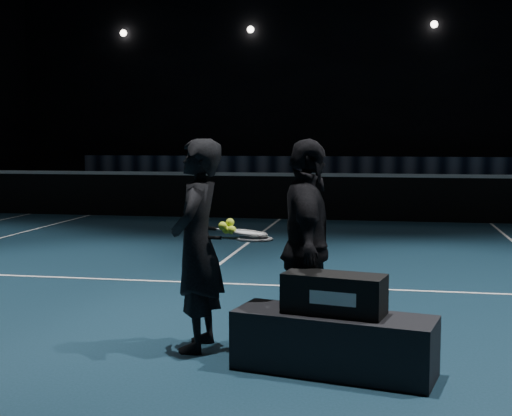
{
  "coord_description": "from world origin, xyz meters",
  "views": [
    {
      "loc": [
        2.12,
        -14.11,
        1.63
      ],
      "look_at": [
        1.16,
        -8.87,
        1.11
      ],
      "focal_mm": 50.0,
      "sensor_mm": 36.0,
      "label": 1
    }
  ],
  "objects_px": {
    "player_a": "(197,245)",
    "player_b": "(307,249)",
    "racket_lower": "(254,239)",
    "tennis_balls": "(229,228)",
    "player_bench": "(334,343)",
    "racket_upper": "(249,233)",
    "racket_bag": "(334,294)"
  },
  "relations": [
    {
      "from": "player_a",
      "to": "player_b",
      "type": "bearing_deg",
      "value": 88.47
    },
    {
      "from": "player_a",
      "to": "player_b",
      "type": "height_order",
      "value": "same"
    },
    {
      "from": "racket_lower",
      "to": "tennis_balls",
      "type": "height_order",
      "value": "tennis_balls"
    },
    {
      "from": "player_a",
      "to": "tennis_balls",
      "type": "xyz_separation_m",
      "value": [
        0.26,
        -0.0,
        0.14
      ]
    },
    {
      "from": "player_bench",
      "to": "player_b",
      "type": "height_order",
      "value": "player_b"
    },
    {
      "from": "player_bench",
      "to": "racket_upper",
      "type": "distance_m",
      "value": 1.06
    },
    {
      "from": "racket_bag",
      "to": "racket_upper",
      "type": "relative_size",
      "value": 1.03
    },
    {
      "from": "racket_upper",
      "to": "tennis_balls",
      "type": "xyz_separation_m",
      "value": [
        -0.15,
        -0.03,
        0.04
      ]
    },
    {
      "from": "player_bench",
      "to": "racket_lower",
      "type": "xyz_separation_m",
      "value": [
        -0.63,
        0.36,
        0.67
      ]
    },
    {
      "from": "racket_bag",
      "to": "racket_upper",
      "type": "height_order",
      "value": "racket_upper"
    },
    {
      "from": "racket_bag",
      "to": "racket_upper",
      "type": "distance_m",
      "value": 0.87
    },
    {
      "from": "racket_bag",
      "to": "tennis_balls",
      "type": "xyz_separation_m",
      "value": [
        -0.83,
        0.37,
        0.4
      ]
    },
    {
      "from": "racket_lower",
      "to": "player_b",
      "type": "bearing_deg",
      "value": 0.0
    },
    {
      "from": "player_b",
      "to": "racket_lower",
      "type": "xyz_separation_m",
      "value": [
        -0.4,
        0.01,
        0.06
      ]
    },
    {
      "from": "racket_upper",
      "to": "racket_lower",
      "type": "bearing_deg",
      "value": -42.66
    },
    {
      "from": "racket_bag",
      "to": "racket_lower",
      "type": "bearing_deg",
      "value": 162.7
    },
    {
      "from": "player_a",
      "to": "player_bench",
      "type": "bearing_deg",
      "value": 71.21
    },
    {
      "from": "player_bench",
      "to": "player_b",
      "type": "relative_size",
      "value": 0.86
    },
    {
      "from": "player_b",
      "to": "tennis_balls",
      "type": "relative_size",
      "value": 13.59
    },
    {
      "from": "racket_lower",
      "to": "tennis_balls",
      "type": "relative_size",
      "value": 5.67
    },
    {
      "from": "racket_bag",
      "to": "tennis_balls",
      "type": "distance_m",
      "value": 0.99
    },
    {
      "from": "player_bench",
      "to": "racket_upper",
      "type": "xyz_separation_m",
      "value": [
        -0.68,
        0.4,
        0.7
      ]
    },
    {
      "from": "tennis_balls",
      "to": "player_bench",
      "type": "bearing_deg",
      "value": -24.15
    },
    {
      "from": "racket_lower",
      "to": "racket_upper",
      "type": "distance_m",
      "value": 0.07
    },
    {
      "from": "player_a",
      "to": "player_b",
      "type": "distance_m",
      "value": 0.85
    },
    {
      "from": "player_bench",
      "to": "racket_upper",
      "type": "bearing_deg",
      "value": 161.83
    },
    {
      "from": "player_a",
      "to": "racket_lower",
      "type": "relative_size",
      "value": 2.4
    },
    {
      "from": "player_b",
      "to": "tennis_balls",
      "type": "xyz_separation_m",
      "value": [
        -0.59,
        0.02,
        0.14
      ]
    },
    {
      "from": "racket_upper",
      "to": "tennis_balls",
      "type": "distance_m",
      "value": 0.16
    },
    {
      "from": "racket_lower",
      "to": "racket_bag",
      "type": "bearing_deg",
      "value": -27.83
    },
    {
      "from": "player_a",
      "to": "tennis_balls",
      "type": "relative_size",
      "value": 13.59
    },
    {
      "from": "racket_bag",
      "to": "player_a",
      "type": "bearing_deg",
      "value": 173.28
    }
  ]
}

